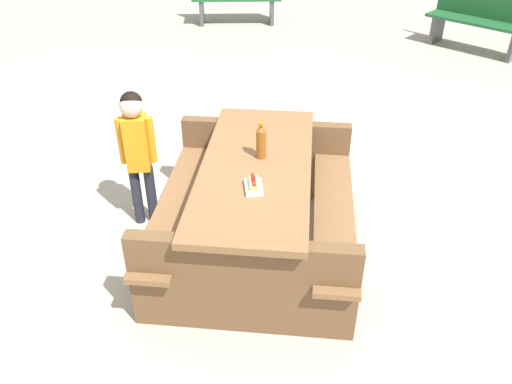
{
  "coord_description": "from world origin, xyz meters",
  "views": [
    {
      "loc": [
        3.09,
        0.32,
        2.6
      ],
      "look_at": [
        0.0,
        0.0,
        0.52
      ],
      "focal_mm": 36.69,
      "sensor_mm": 36.0,
      "label": 1
    }
  ],
  "objects_px": {
    "picnic_table": "(256,201)",
    "child_in_coat": "(137,143)",
    "hotdog_tray": "(254,185)",
    "park_bench_mid": "(480,19)",
    "soda_bottle": "(261,141)"
  },
  "relations": [
    {
      "from": "child_in_coat",
      "to": "park_bench_mid",
      "type": "height_order",
      "value": "child_in_coat"
    },
    {
      "from": "picnic_table",
      "to": "soda_bottle",
      "type": "xyz_separation_m",
      "value": [
        -0.11,
        0.02,
        0.43
      ]
    },
    {
      "from": "picnic_table",
      "to": "child_in_coat",
      "type": "height_order",
      "value": "child_in_coat"
    },
    {
      "from": "hotdog_tray",
      "to": "park_bench_mid",
      "type": "distance_m",
      "value": 6.0
    },
    {
      "from": "picnic_table",
      "to": "child_in_coat",
      "type": "xyz_separation_m",
      "value": [
        -0.27,
        -0.93,
        0.28
      ]
    },
    {
      "from": "child_in_coat",
      "to": "park_bench_mid",
      "type": "xyz_separation_m",
      "value": [
        -4.74,
        3.73,
        -0.27
      ]
    },
    {
      "from": "child_in_coat",
      "to": "park_bench_mid",
      "type": "distance_m",
      "value": 6.03
    },
    {
      "from": "hotdog_tray",
      "to": "park_bench_mid",
      "type": "height_order",
      "value": "park_bench_mid"
    },
    {
      "from": "park_bench_mid",
      "to": "picnic_table",
      "type": "bearing_deg",
      "value": -29.2
    },
    {
      "from": "soda_bottle",
      "to": "picnic_table",
      "type": "bearing_deg",
      "value": -12.6
    },
    {
      "from": "child_in_coat",
      "to": "park_bench_mid",
      "type": "relative_size",
      "value": 0.79
    },
    {
      "from": "picnic_table",
      "to": "child_in_coat",
      "type": "distance_m",
      "value": 1.01
    },
    {
      "from": "hotdog_tray",
      "to": "child_in_coat",
      "type": "distance_m",
      "value": 1.11
    },
    {
      "from": "picnic_table",
      "to": "park_bench_mid",
      "type": "xyz_separation_m",
      "value": [
        -5.01,
        2.8,
        0.0
      ]
    },
    {
      "from": "child_in_coat",
      "to": "picnic_table",
      "type": "bearing_deg",
      "value": 73.82
    }
  ]
}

